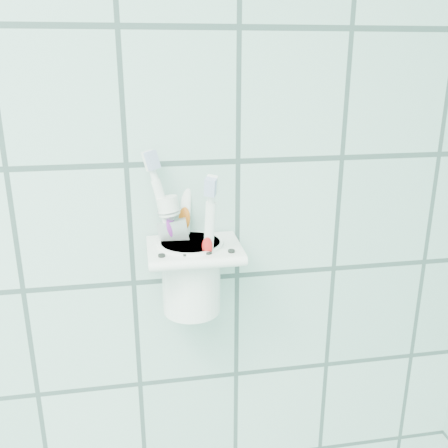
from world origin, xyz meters
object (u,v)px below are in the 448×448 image
object	(u,v)px
holder_bracket	(194,251)
toothbrush_pink	(189,228)
toothpaste_tube	(185,243)
toothbrush_orange	(205,237)
toothbrush_blue	(179,225)
cup	(191,274)

from	to	relation	value
holder_bracket	toothbrush_pink	size ratio (longest dim) A/B	0.56
toothbrush_pink	toothpaste_tube	size ratio (longest dim) A/B	1.38
toothbrush_pink	toothbrush_orange	bearing A→B (deg)	-73.99
holder_bracket	toothbrush_pink	xyz separation A→B (m)	(-0.00, 0.01, 0.03)
holder_bracket	toothbrush_blue	size ratio (longest dim) A/B	0.54
holder_bracket	toothpaste_tube	size ratio (longest dim) A/B	0.78
cup	toothpaste_tube	world-z (taller)	toothpaste_tube
toothbrush_pink	toothbrush_blue	world-z (taller)	toothbrush_blue
toothbrush_orange	toothbrush_blue	bearing A→B (deg)	179.22
cup	holder_bracket	bearing A→B (deg)	-44.08
toothbrush_pink	toothbrush_blue	size ratio (longest dim) A/B	0.96
holder_bracket	toothpaste_tube	world-z (taller)	toothpaste_tube
toothbrush_pink	toothbrush_orange	distance (m)	0.03
toothbrush_blue	toothbrush_orange	xyz separation A→B (m)	(0.03, -0.01, -0.01)
holder_bracket	toothbrush_pink	bearing A→B (deg)	111.04
toothbrush_orange	toothpaste_tube	distance (m)	0.03
holder_bracket	toothpaste_tube	bearing A→B (deg)	130.64
cup	toothbrush_orange	xyz separation A→B (m)	(0.02, -0.01, 0.05)
holder_bracket	toothbrush_orange	distance (m)	0.02
toothpaste_tube	toothbrush_blue	bearing A→B (deg)	-167.02
toothbrush_blue	toothpaste_tube	world-z (taller)	toothbrush_blue
cup	toothbrush_pink	xyz separation A→B (m)	(-0.00, 0.01, 0.06)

